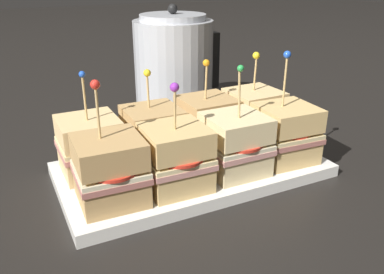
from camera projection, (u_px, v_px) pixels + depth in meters
ground_plane at (192, 175)px, 0.63m from camera, size 6.00×6.00×0.00m
serving_platter at (192, 169)px, 0.63m from camera, size 0.40×0.21×0.02m
sandwich_front_far_left at (110, 170)px, 0.51m from camera, size 0.09×0.09×0.16m
sandwich_front_center_left at (176, 158)px, 0.55m from camera, size 0.09×0.09×0.15m
sandwich_front_center_right at (235, 144)px, 0.59m from camera, size 0.09×0.09×0.16m
sandwich_front_far_right at (285, 133)px, 0.63m from camera, size 0.09×0.09×0.17m
sandwich_back_far_left at (90, 145)px, 0.59m from camera, size 0.09×0.09×0.15m
sandwich_back_center_left at (153, 134)px, 0.63m from camera, size 0.09×0.09×0.14m
sandwich_back_center_right at (207, 124)px, 0.66m from camera, size 0.09×0.09×0.15m
sandwich_back_far_right at (253, 115)px, 0.70m from camera, size 0.09×0.09×0.15m
kettle_steel at (174, 67)px, 0.85m from camera, size 0.19×0.16×0.23m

